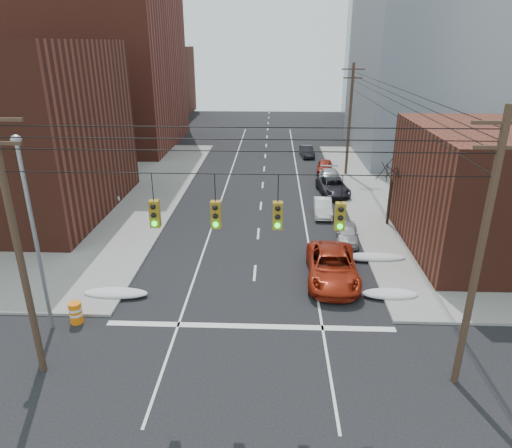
# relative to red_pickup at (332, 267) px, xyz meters

# --- Properties ---
(ground) EXTENTS (160.00, 160.00, 0.00)m
(ground) POSITION_rel_red_pickup_xyz_m (-4.47, -11.36, -0.85)
(ground) COLOR black
(ground) RESTS_ON ground
(building_brick_tall) EXTENTS (24.00, 20.00, 30.00)m
(building_brick_tall) POSITION_rel_red_pickup_xyz_m (-28.47, 36.64, 14.15)
(building_brick_tall) COLOR maroon
(building_brick_tall) RESTS_ON ground
(building_brick_far) EXTENTS (22.00, 18.00, 12.00)m
(building_brick_far) POSITION_rel_red_pickup_xyz_m (-30.47, 62.64, 5.15)
(building_brick_far) COLOR #522318
(building_brick_far) RESTS_ON ground
(building_office) EXTENTS (22.00, 20.00, 25.00)m
(building_office) POSITION_rel_red_pickup_xyz_m (17.53, 32.64, 11.65)
(building_office) COLOR gray
(building_office) RESTS_ON ground
(building_glass) EXTENTS (20.00, 18.00, 22.00)m
(building_glass) POSITION_rel_red_pickup_xyz_m (19.53, 58.64, 10.15)
(building_glass) COLOR gray
(building_glass) RESTS_ON ground
(utility_pole_left) EXTENTS (2.20, 0.28, 11.00)m
(utility_pole_left) POSITION_rel_red_pickup_xyz_m (-12.97, -8.36, 4.93)
(utility_pole_left) COLOR #473323
(utility_pole_left) RESTS_ON ground
(utility_pole_right) EXTENTS (2.20, 0.28, 11.00)m
(utility_pole_right) POSITION_rel_red_pickup_xyz_m (4.03, -8.36, 4.93)
(utility_pole_right) COLOR #473323
(utility_pole_right) RESTS_ON ground
(utility_pole_far) EXTENTS (2.20, 0.28, 11.00)m
(utility_pole_far) POSITION_rel_red_pickup_xyz_m (4.03, 22.64, 4.93)
(utility_pole_far) COLOR #473323
(utility_pole_far) RESTS_ON ground
(traffic_signals) EXTENTS (17.00, 0.42, 2.02)m
(traffic_signals) POSITION_rel_red_pickup_xyz_m (-4.38, -8.39, 6.32)
(traffic_signals) COLOR black
(traffic_signals) RESTS_ON ground
(street_light) EXTENTS (0.44, 0.44, 9.32)m
(street_light) POSITION_rel_red_pickup_xyz_m (-13.97, -5.36, 4.69)
(street_light) COLOR gray
(street_light) RESTS_ON ground
(bare_tree) EXTENTS (2.09, 2.20, 4.93)m
(bare_tree) POSITION_rel_red_pickup_xyz_m (5.11, 8.64, 1.47)
(bare_tree) COLOR black
(bare_tree) RESTS_ON ground
(snow_nw) EXTENTS (3.50, 1.08, 0.42)m
(snow_nw) POSITION_rel_red_pickup_xyz_m (-11.87, -2.36, -0.64)
(snow_nw) COLOR silver
(snow_nw) RESTS_ON ground
(snow_ne) EXTENTS (3.00, 1.08, 0.42)m
(snow_ne) POSITION_rel_red_pickup_xyz_m (2.93, -1.86, -0.64)
(snow_ne) COLOR silver
(snow_ne) RESTS_ON ground
(snow_east_far) EXTENTS (4.00, 1.08, 0.42)m
(snow_east_far) POSITION_rel_red_pickup_xyz_m (2.93, 2.64, -0.64)
(snow_east_far) COLOR silver
(snow_east_far) RESTS_ON ground
(red_pickup) EXTENTS (3.06, 6.23, 1.70)m
(red_pickup) POSITION_rel_red_pickup_xyz_m (0.00, 0.00, 0.00)
(red_pickup) COLOR maroon
(red_pickup) RESTS_ON ground
(parked_car_a) EXTENTS (1.90, 3.76, 1.23)m
(parked_car_a) POSITION_rel_red_pickup_xyz_m (1.68, 5.48, -0.24)
(parked_car_a) COLOR #B5B5BB
(parked_car_a) RESTS_ON ground
(parked_car_b) EXTENTS (1.48, 3.86, 1.26)m
(parked_car_b) POSITION_rel_red_pickup_xyz_m (0.51, 10.72, -0.22)
(parked_car_b) COLOR white
(parked_car_b) RESTS_ON ground
(parked_car_c) EXTENTS (2.90, 5.37, 1.43)m
(parked_car_c) POSITION_rel_red_pickup_xyz_m (1.93, 16.04, -0.13)
(parked_car_c) COLOR black
(parked_car_c) RESTS_ON ground
(parked_car_d) EXTENTS (2.34, 5.06, 1.43)m
(parked_car_d) POSITION_rel_red_pickup_xyz_m (1.93, 18.76, -0.13)
(parked_car_d) COLOR #AFAFB4
(parked_car_d) RESTS_ON ground
(parked_car_e) EXTENTS (2.04, 4.09, 1.34)m
(parked_car_e) POSITION_rel_red_pickup_xyz_m (1.93, 23.36, -0.18)
(parked_car_e) COLOR maroon
(parked_car_e) RESTS_ON ground
(parked_car_f) EXTENTS (1.75, 3.99, 1.28)m
(parked_car_f) POSITION_rel_red_pickup_xyz_m (0.50, 30.54, -0.21)
(parked_car_f) COLOR black
(parked_car_f) RESTS_ON ground
(lot_car_a) EXTENTS (4.70, 2.85, 1.46)m
(lot_car_a) POSITION_rel_red_pickup_xyz_m (-18.72, 12.51, 0.03)
(lot_car_a) COLOR silver
(lot_car_a) RESTS_ON sidewalk_nw
(lot_car_b) EXTENTS (4.86, 3.30, 1.24)m
(lot_car_b) POSITION_rel_red_pickup_xyz_m (-19.20, 18.90, -0.08)
(lot_car_b) COLOR #9E9EA2
(lot_car_b) RESTS_ON sidewalk_nw
(lot_car_c) EXTENTS (5.41, 3.92, 1.46)m
(lot_car_c) POSITION_rel_red_pickup_xyz_m (-21.06, 11.33, 0.03)
(lot_car_c) COLOR black
(lot_car_c) RESTS_ON sidewalk_nw
(lot_car_d) EXTENTS (4.59, 3.08, 1.45)m
(lot_car_d) POSITION_rel_red_pickup_xyz_m (-22.99, 12.33, 0.02)
(lot_car_d) COLOR #ADAEB2
(lot_car_d) RESTS_ON sidewalk_nw
(construction_barrel) EXTENTS (0.67, 0.67, 1.10)m
(construction_barrel) POSITION_rel_red_pickup_xyz_m (-12.97, -4.86, -0.29)
(construction_barrel) COLOR orange
(construction_barrel) RESTS_ON ground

